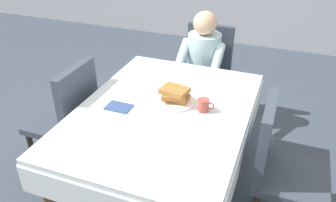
{
  "coord_description": "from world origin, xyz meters",
  "views": [
    {
      "loc": [
        0.71,
        -1.77,
        1.94
      ],
      "look_at": [
        0.02,
        0.03,
        0.79
      ],
      "focal_mm": 36.35,
      "sensor_mm": 36.0,
      "label": 1
    }
  ],
  "objects_px": {
    "diner_person": "(202,61)",
    "breakfast_stack": "(175,94)",
    "knife_right_of_plate": "(201,109)",
    "plate_breakfast": "(175,101)",
    "fork_left_of_plate": "(148,98)",
    "chair_right_side": "(278,161)",
    "spoon_near_edge": "(157,129)",
    "chair_diner": "(206,68)",
    "chair_left_side": "(70,114)",
    "cup_coffee": "(204,105)",
    "dining_table_main": "(163,121)"
  },
  "relations": [
    {
      "from": "diner_person",
      "to": "breakfast_stack",
      "type": "relative_size",
      "value": 5.69
    },
    {
      "from": "breakfast_stack",
      "to": "knife_right_of_plate",
      "type": "bearing_deg",
      "value": -5.82
    },
    {
      "from": "plate_breakfast",
      "to": "fork_left_of_plate",
      "type": "xyz_separation_m",
      "value": [
        -0.19,
        -0.02,
        -0.01
      ]
    },
    {
      "from": "chair_right_side",
      "to": "knife_right_of_plate",
      "type": "relative_size",
      "value": 4.65
    },
    {
      "from": "plate_breakfast",
      "to": "spoon_near_edge",
      "type": "xyz_separation_m",
      "value": [
        0.01,
        -0.34,
        -0.01
      ]
    },
    {
      "from": "chair_right_side",
      "to": "fork_left_of_plate",
      "type": "xyz_separation_m",
      "value": [
        -0.92,
        0.1,
        0.21
      ]
    },
    {
      "from": "chair_diner",
      "to": "diner_person",
      "type": "xyz_separation_m",
      "value": [
        -0.0,
        -0.16,
        0.14
      ]
    },
    {
      "from": "diner_person",
      "to": "spoon_near_edge",
      "type": "distance_m",
      "value": 1.25
    },
    {
      "from": "chair_diner",
      "to": "plate_breakfast",
      "type": "height_order",
      "value": "chair_diner"
    },
    {
      "from": "chair_left_side",
      "to": "cup_coffee",
      "type": "distance_m",
      "value": 1.06
    },
    {
      "from": "diner_person",
      "to": "chair_right_side",
      "type": "bearing_deg",
      "value": 127.8
    },
    {
      "from": "fork_left_of_plate",
      "to": "chair_diner",
      "type": "bearing_deg",
      "value": -4.71
    },
    {
      "from": "dining_table_main",
      "to": "fork_left_of_plate",
      "type": "height_order",
      "value": "fork_left_of_plate"
    },
    {
      "from": "breakfast_stack",
      "to": "fork_left_of_plate",
      "type": "bearing_deg",
      "value": -174.18
    },
    {
      "from": "cup_coffee",
      "to": "knife_right_of_plate",
      "type": "relative_size",
      "value": 0.57
    },
    {
      "from": "knife_right_of_plate",
      "to": "chair_right_side",
      "type": "bearing_deg",
      "value": -98.17
    },
    {
      "from": "plate_breakfast",
      "to": "cup_coffee",
      "type": "xyz_separation_m",
      "value": [
        0.21,
        -0.03,
        0.03
      ]
    },
    {
      "from": "chair_right_side",
      "to": "fork_left_of_plate",
      "type": "height_order",
      "value": "chair_right_side"
    },
    {
      "from": "dining_table_main",
      "to": "chair_right_side",
      "type": "height_order",
      "value": "chair_right_side"
    },
    {
      "from": "chair_left_side",
      "to": "breakfast_stack",
      "type": "relative_size",
      "value": 4.72
    },
    {
      "from": "dining_table_main",
      "to": "spoon_near_edge",
      "type": "distance_m",
      "value": 0.25
    },
    {
      "from": "diner_person",
      "to": "chair_right_side",
      "type": "xyz_separation_m",
      "value": [
        0.79,
        -1.01,
        -0.14
      ]
    },
    {
      "from": "plate_breakfast",
      "to": "knife_right_of_plate",
      "type": "distance_m",
      "value": 0.19
    },
    {
      "from": "plate_breakfast",
      "to": "spoon_near_edge",
      "type": "relative_size",
      "value": 1.87
    },
    {
      "from": "cup_coffee",
      "to": "spoon_near_edge",
      "type": "distance_m",
      "value": 0.37
    },
    {
      "from": "spoon_near_edge",
      "to": "chair_diner",
      "type": "bearing_deg",
      "value": 90.97
    },
    {
      "from": "breakfast_stack",
      "to": "knife_right_of_plate",
      "type": "relative_size",
      "value": 0.98
    },
    {
      "from": "cup_coffee",
      "to": "breakfast_stack",
      "type": "bearing_deg",
      "value": 170.74
    },
    {
      "from": "plate_breakfast",
      "to": "fork_left_of_plate",
      "type": "bearing_deg",
      "value": -173.99
    },
    {
      "from": "plate_breakfast",
      "to": "breakfast_stack",
      "type": "height_order",
      "value": "breakfast_stack"
    },
    {
      "from": "knife_right_of_plate",
      "to": "breakfast_stack",
      "type": "bearing_deg",
      "value": 86.02
    },
    {
      "from": "diner_person",
      "to": "chair_right_side",
      "type": "relative_size",
      "value": 1.2
    },
    {
      "from": "knife_right_of_plate",
      "to": "plate_breakfast",
      "type": "bearing_deg",
      "value": 85.83
    },
    {
      "from": "diner_person",
      "to": "spoon_near_edge",
      "type": "xyz_separation_m",
      "value": [
        0.06,
        -1.24,
        0.07
      ]
    },
    {
      "from": "chair_left_side",
      "to": "breakfast_stack",
      "type": "bearing_deg",
      "value": -81.96
    },
    {
      "from": "dining_table_main",
      "to": "chair_diner",
      "type": "distance_m",
      "value": 1.18
    },
    {
      "from": "chair_right_side",
      "to": "breakfast_stack",
      "type": "xyz_separation_m",
      "value": [
        -0.73,
        0.11,
        0.27
      ]
    },
    {
      "from": "fork_left_of_plate",
      "to": "knife_right_of_plate",
      "type": "distance_m",
      "value": 0.38
    },
    {
      "from": "chair_right_side",
      "to": "cup_coffee",
      "type": "relative_size",
      "value": 8.23
    },
    {
      "from": "breakfast_stack",
      "to": "spoon_near_edge",
      "type": "distance_m",
      "value": 0.35
    },
    {
      "from": "chair_right_side",
      "to": "plate_breakfast",
      "type": "bearing_deg",
      "value": -98.97
    },
    {
      "from": "chair_right_side",
      "to": "fork_left_of_plate",
      "type": "distance_m",
      "value": 0.95
    },
    {
      "from": "diner_person",
      "to": "chair_left_side",
      "type": "xyz_separation_m",
      "value": [
        -0.75,
        -1.01,
        -0.14
      ]
    },
    {
      "from": "knife_right_of_plate",
      "to": "cup_coffee",
      "type": "bearing_deg",
      "value": -124.15
    },
    {
      "from": "chair_diner",
      "to": "chair_right_side",
      "type": "distance_m",
      "value": 1.41
    },
    {
      "from": "breakfast_stack",
      "to": "cup_coffee",
      "type": "relative_size",
      "value": 1.74
    },
    {
      "from": "dining_table_main",
      "to": "chair_diner",
      "type": "xyz_separation_m",
      "value": [
        -0.02,
        1.17,
        -0.12
      ]
    },
    {
      "from": "diner_person",
      "to": "knife_right_of_plate",
      "type": "xyz_separation_m",
      "value": [
        0.25,
        -0.92,
        0.07
      ]
    },
    {
      "from": "chair_left_side",
      "to": "cup_coffee",
      "type": "bearing_deg",
      "value": -85.51
    },
    {
      "from": "plate_breakfast",
      "to": "knife_right_of_plate",
      "type": "bearing_deg",
      "value": -6.01
    }
  ]
}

